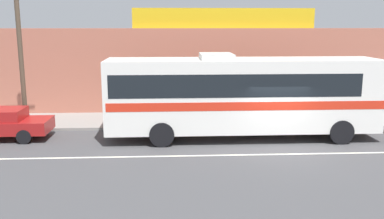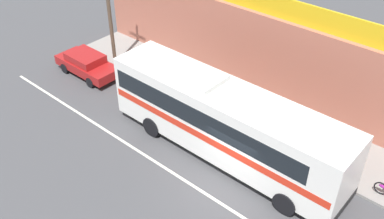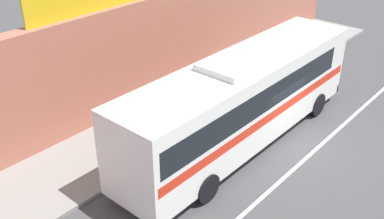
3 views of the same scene
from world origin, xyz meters
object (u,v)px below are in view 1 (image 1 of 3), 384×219
(parked_car, at_px, (0,123))
(motorcycle_red, at_px, (375,113))
(intercity_bus, at_px, (241,93))
(pedestrian_by_curb, at_px, (319,98))
(utility_pole, at_px, (20,42))
(motorcycle_black, at_px, (322,113))

(parked_car, height_order, motorcycle_red, parked_car)
(intercity_bus, distance_m, pedestrian_by_curb, 6.04)
(utility_pole, height_order, motorcycle_red, utility_pole)
(parked_car, bearing_deg, pedestrian_by_curb, 11.48)
(motorcycle_black, relative_size, pedestrian_by_curb, 1.09)
(motorcycle_black, distance_m, pedestrian_by_curb, 1.31)
(motorcycle_red, xyz_separation_m, pedestrian_by_curb, (-2.50, 1.25, 0.57))
(intercity_bus, relative_size, motorcycle_black, 6.43)
(motorcycle_red, distance_m, pedestrian_by_curb, 2.85)
(motorcycle_black, bearing_deg, parked_car, -172.53)
(intercity_bus, distance_m, motorcycle_red, 7.81)
(parked_car, xyz_separation_m, pedestrian_by_curb, (15.48, 3.14, 0.40))
(utility_pole, bearing_deg, parked_car, -107.07)
(motorcycle_black, xyz_separation_m, pedestrian_by_curb, (0.27, 1.15, 0.57))
(motorcycle_red, bearing_deg, utility_pole, -179.45)
(utility_pole, height_order, motorcycle_black, utility_pole)
(intercity_bus, height_order, pedestrian_by_curb, intercity_bus)
(utility_pole, xyz_separation_m, motorcycle_red, (17.44, 0.17, -3.65))
(pedestrian_by_curb, bearing_deg, parked_car, -168.52)
(intercity_bus, relative_size, motorcycle_red, 6.38)
(parked_car, distance_m, motorcycle_black, 15.34)
(intercity_bus, xyz_separation_m, motorcycle_red, (7.33, 2.25, -1.50))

